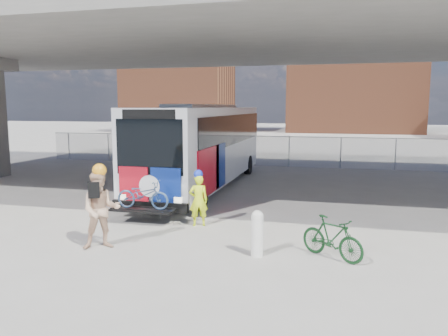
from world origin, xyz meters
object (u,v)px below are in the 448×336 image
(bollard, at_px, (257,232))
(cyclist_hivis, at_px, (198,199))
(bus, at_px, (205,140))
(cyclist_tan, at_px, (101,209))
(bike_parked, at_px, (332,238))

(bollard, height_order, cyclist_hivis, cyclist_hivis)
(bus, relative_size, cyclist_tan, 5.89)
(bollard, height_order, bike_parked, bollard)
(bike_parked, bearing_deg, cyclist_tan, 130.36)
(bollard, relative_size, cyclist_tan, 0.52)
(bollard, bearing_deg, bike_parked, 8.68)
(bollard, bearing_deg, cyclist_hivis, 134.11)
(cyclist_hivis, distance_m, bike_parked, 4.44)
(bollard, xyz_separation_m, cyclist_tan, (-3.94, -0.39, 0.43))
(bollard, distance_m, cyclist_tan, 3.99)
(cyclist_hivis, bearing_deg, bollard, 111.30)
(bus, bearing_deg, cyclist_tan, -90.25)
(bus, xyz_separation_m, cyclist_tan, (-0.04, -8.99, -1.08))
(cyclist_tan, distance_m, bike_parked, 5.76)
(bus, distance_m, cyclist_tan, 9.05)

